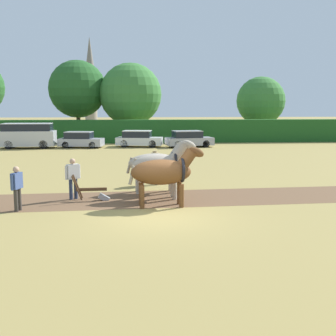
{
  "coord_description": "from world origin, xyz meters",
  "views": [
    {
      "loc": [
        -0.72,
        -13.89,
        3.74
      ],
      "look_at": [
        0.65,
        3.73,
        1.1
      ],
      "focal_mm": 45.0,
      "sensor_mm": 36.0,
      "label": 1
    }
  ],
  "objects_px": {
    "church_spire": "(90,80)",
    "parked_car_center_left": "(139,139)",
    "draft_horse_trail_left": "(157,163)",
    "farmer_beside_team": "(155,165)",
    "parked_car_center": "(189,139)",
    "draft_horse_lead_right": "(160,165)",
    "plow": "(95,193)",
    "tree_center": "(261,101)",
    "parked_car_left": "(81,140)",
    "tree_center_left": "(131,94)",
    "draft_horse_lead_left": "(164,172)",
    "parked_van": "(28,135)",
    "farmer_onlooker_left": "(17,185)",
    "farmer_at_plow": "(73,176)",
    "tree_left": "(78,89)"
  },
  "relations": [
    {
      "from": "church_spire",
      "to": "parked_car_center_left",
      "type": "bearing_deg",
      "value": -78.34
    },
    {
      "from": "draft_horse_trail_left",
      "to": "farmer_beside_team",
      "type": "bearing_deg",
      "value": 87.78
    },
    {
      "from": "parked_car_center",
      "to": "draft_horse_lead_right",
      "type": "bearing_deg",
      "value": -110.07
    },
    {
      "from": "church_spire",
      "to": "plow",
      "type": "height_order",
      "value": "church_spire"
    },
    {
      "from": "tree_center",
      "to": "parked_car_left",
      "type": "height_order",
      "value": "tree_center"
    },
    {
      "from": "tree_center_left",
      "to": "draft_horse_lead_left",
      "type": "xyz_separation_m",
      "value": [
        1.51,
        -31.31,
        -3.62
      ]
    },
    {
      "from": "tree_center",
      "to": "parked_car_center_left",
      "type": "distance_m",
      "value": 16.92
    },
    {
      "from": "tree_center_left",
      "to": "plow",
      "type": "height_order",
      "value": "tree_center_left"
    },
    {
      "from": "tree_center",
      "to": "parked_van",
      "type": "height_order",
      "value": "tree_center"
    },
    {
      "from": "draft_horse_lead_left",
      "to": "plow",
      "type": "height_order",
      "value": "draft_horse_lead_left"
    },
    {
      "from": "farmer_onlooker_left",
      "to": "draft_horse_trail_left",
      "type": "bearing_deg",
      "value": 47.6
    },
    {
      "from": "church_spire",
      "to": "tree_center_left",
      "type": "bearing_deg",
      "value": -76.7
    },
    {
      "from": "draft_horse_lead_right",
      "to": "draft_horse_trail_left",
      "type": "relative_size",
      "value": 0.94
    },
    {
      "from": "parked_car_center_left",
      "to": "tree_center",
      "type": "bearing_deg",
      "value": 43.14
    },
    {
      "from": "draft_horse_lead_right",
      "to": "farmer_at_plow",
      "type": "relative_size",
      "value": 1.65
    },
    {
      "from": "plow",
      "to": "parked_car_left",
      "type": "distance_m",
      "value": 21.62
    },
    {
      "from": "tree_left",
      "to": "draft_horse_lead_left",
      "type": "height_order",
      "value": "tree_left"
    },
    {
      "from": "tree_left",
      "to": "draft_horse_trail_left",
      "type": "xyz_separation_m",
      "value": [
        7.19,
        -29.61,
        -4.21
      ]
    },
    {
      "from": "draft_horse_lead_right",
      "to": "parked_car_center",
      "type": "xyz_separation_m",
      "value": [
        3.82,
        21.06,
        -0.68
      ]
    },
    {
      "from": "parked_car_left",
      "to": "tree_center_left",
      "type": "bearing_deg",
      "value": 72.62
    },
    {
      "from": "plow",
      "to": "church_spire",
      "type": "bearing_deg",
      "value": 93.11
    },
    {
      "from": "church_spire",
      "to": "parked_car_center_left",
      "type": "distance_m",
      "value": 41.83
    },
    {
      "from": "draft_horse_trail_left",
      "to": "farmer_beside_team",
      "type": "distance_m",
      "value": 1.77
    },
    {
      "from": "draft_horse_lead_right",
      "to": "parked_car_center_left",
      "type": "height_order",
      "value": "draft_horse_lead_right"
    },
    {
      "from": "tree_center",
      "to": "farmer_at_plow",
      "type": "distance_m",
      "value": 34.86
    },
    {
      "from": "draft_horse_trail_left",
      "to": "church_spire",
      "type": "bearing_deg",
      "value": 95.63
    },
    {
      "from": "plow",
      "to": "draft_horse_lead_left",
      "type": "bearing_deg",
      "value": -26.29
    },
    {
      "from": "draft_horse_trail_left",
      "to": "parked_van",
      "type": "distance_m",
      "value": 22.4
    },
    {
      "from": "farmer_beside_team",
      "to": "church_spire",
      "type": "bearing_deg",
      "value": 54.38
    },
    {
      "from": "plow",
      "to": "parked_van",
      "type": "distance_m",
      "value": 22.68
    },
    {
      "from": "draft_horse_trail_left",
      "to": "farmer_onlooker_left",
      "type": "xyz_separation_m",
      "value": [
        -5.13,
        -2.9,
        -0.35
      ]
    },
    {
      "from": "farmer_beside_team",
      "to": "parked_car_center_left",
      "type": "bearing_deg",
      "value": 47.61
    },
    {
      "from": "draft_horse_lead_left",
      "to": "draft_horse_lead_right",
      "type": "bearing_deg",
      "value": 89.53
    },
    {
      "from": "farmer_beside_team",
      "to": "parked_car_left",
      "type": "height_order",
      "value": "farmer_beside_team"
    },
    {
      "from": "draft_horse_lead_left",
      "to": "plow",
      "type": "xyz_separation_m",
      "value": [
        -2.68,
        1.17,
        -0.99
      ]
    },
    {
      "from": "farmer_at_plow",
      "to": "farmer_beside_team",
      "type": "distance_m",
      "value": 4.45
    },
    {
      "from": "farmer_onlooker_left",
      "to": "parked_car_left",
      "type": "height_order",
      "value": "farmer_onlooker_left"
    },
    {
      "from": "draft_horse_trail_left",
      "to": "farmer_beside_team",
      "type": "relative_size",
      "value": 1.78
    },
    {
      "from": "tree_left",
      "to": "draft_horse_lead_right",
      "type": "distance_m",
      "value": 32.01
    },
    {
      "from": "tree_left",
      "to": "parked_car_center_left",
      "type": "distance_m",
      "value": 12.37
    },
    {
      "from": "farmer_onlooker_left",
      "to": "plow",
      "type": "bearing_deg",
      "value": 48.12
    },
    {
      "from": "draft_horse_lead_right",
      "to": "parked_car_center_left",
      "type": "distance_m",
      "value": 21.61
    },
    {
      "from": "tree_left",
      "to": "farmer_at_plow",
      "type": "xyz_separation_m",
      "value": [
        3.77,
        -30.74,
        -4.54
      ]
    },
    {
      "from": "tree_left",
      "to": "tree_center_left",
      "type": "xyz_separation_m",
      "value": [
        5.8,
        -0.89,
        -0.57
      ]
    },
    {
      "from": "draft_horse_lead_left",
      "to": "parked_car_left",
      "type": "height_order",
      "value": "draft_horse_lead_left"
    },
    {
      "from": "parked_car_center_left",
      "to": "draft_horse_lead_left",
      "type": "bearing_deg",
      "value": -77.94
    },
    {
      "from": "draft_horse_lead_left",
      "to": "parked_car_center",
      "type": "xyz_separation_m",
      "value": [
        3.77,
        22.35,
        -0.58
      ]
    },
    {
      "from": "church_spire",
      "to": "plow",
      "type": "relative_size",
      "value": 10.72
    },
    {
      "from": "tree_center",
      "to": "plow",
      "type": "relative_size",
      "value": 4.69
    },
    {
      "from": "church_spire",
      "to": "plow",
      "type": "distance_m",
      "value": 62.84
    }
  ]
}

